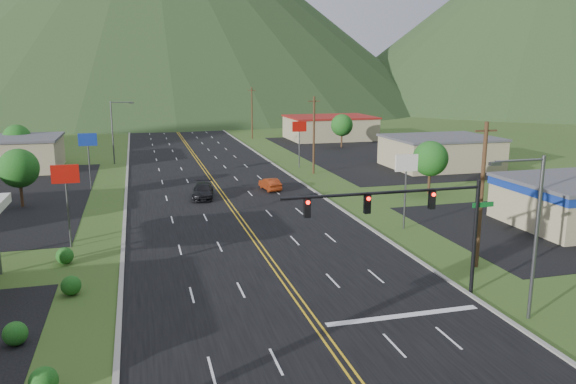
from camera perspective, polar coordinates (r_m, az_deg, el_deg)
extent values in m
cylinder|color=black|center=(35.41, 18.44, -4.42)|extent=(0.24, 0.24, 7.00)
cylinder|color=black|center=(31.76, 9.74, -0.06)|extent=(12.00, 0.18, 0.18)
cube|color=#0C591E|center=(35.13, 19.20, -1.23)|extent=(1.40, 0.06, 0.30)
cube|color=black|center=(33.24, 14.41, -0.78)|extent=(0.35, 0.28, 1.05)
sphere|color=#FF0C05|center=(33.02, 14.59, -0.26)|extent=(0.22, 0.22, 0.22)
cube|color=black|center=(31.49, 8.05, -1.23)|extent=(0.35, 0.28, 1.05)
sphere|color=#FF0C05|center=(31.25, 8.20, -0.68)|extent=(0.22, 0.22, 0.22)
cube|color=black|center=(30.31, 1.95, -1.65)|extent=(0.35, 0.28, 1.05)
sphere|color=#FF0C05|center=(30.06, 2.06, -1.08)|extent=(0.22, 0.22, 0.22)
cylinder|color=#59595E|center=(32.65, 23.88, -4.43)|extent=(0.20, 0.20, 9.00)
cylinder|color=#59595E|center=(30.86, 22.48, 2.97)|extent=(2.88, 0.12, 0.12)
cube|color=#59595E|center=(30.03, 20.28, 2.72)|extent=(0.60, 0.25, 0.18)
cylinder|color=#59595E|center=(84.63, -17.40, 5.76)|extent=(0.20, 0.20, 9.00)
cylinder|color=#59595E|center=(84.25, -16.60, 8.73)|extent=(2.88, 0.12, 0.12)
cube|color=#59595E|center=(84.24, -15.61, 8.72)|extent=(0.60, 0.25, 0.18)
cube|color=tan|center=(80.98, 15.22, 3.84)|extent=(14.00, 11.00, 4.00)
cube|color=#4C4C51|center=(80.71, 15.30, 5.35)|extent=(14.40, 11.40, 0.30)
cube|color=tan|center=(110.95, 4.27, 6.46)|extent=(16.00, 12.00, 4.20)
cube|color=maroon|center=(110.74, 4.29, 7.62)|extent=(16.40, 12.40, 0.30)
cylinder|color=#59595E|center=(45.72, -21.39, -2.24)|extent=(0.16, 0.16, 5.00)
cube|color=#A41009|center=(45.08, -21.70, 1.71)|extent=(2.00, 0.18, 1.40)
cylinder|color=#59595E|center=(67.20, -19.50, 2.33)|extent=(0.16, 0.16, 5.00)
cube|color=navy|center=(66.76, -19.69, 5.04)|extent=(2.00, 0.18, 1.40)
cylinder|color=#59595E|center=(48.58, 11.79, -0.82)|extent=(0.16, 0.16, 5.00)
cube|color=white|center=(47.97, 11.95, 2.91)|extent=(2.00, 0.18, 1.40)
cylinder|color=#59595E|center=(77.97, 1.15, 4.33)|extent=(0.16, 0.16, 5.00)
cube|color=#A41009|center=(77.59, 1.16, 6.67)|extent=(2.00, 0.18, 1.40)
cylinder|color=#382314|center=(61.33, -25.47, -0.01)|extent=(0.30, 0.30, 3.00)
sphere|color=#174C15|center=(60.91, -25.67, 2.19)|extent=(3.84, 3.84, 3.84)
cylinder|color=#382314|center=(88.43, -25.68, 3.41)|extent=(0.30, 0.30, 3.00)
sphere|color=#174C15|center=(88.15, -25.82, 4.95)|extent=(3.84, 3.84, 3.84)
cylinder|color=#382314|center=(63.31, 14.15, 1.17)|extent=(0.30, 0.30, 3.00)
sphere|color=#174C15|center=(62.91, 14.26, 3.32)|extent=(3.84, 3.84, 3.84)
cylinder|color=#382314|center=(99.13, 5.47, 5.40)|extent=(0.30, 0.30, 3.00)
sphere|color=#174C15|center=(98.87, 5.50, 6.78)|extent=(3.84, 3.84, 3.84)
cylinder|color=#382314|center=(39.90, 19.04, -0.40)|extent=(0.28, 0.28, 10.00)
cube|color=#382314|center=(39.22, 19.49, 5.89)|extent=(1.60, 0.12, 0.12)
cylinder|color=#382314|center=(73.05, 2.64, 5.75)|extent=(0.28, 0.28, 10.00)
cube|color=#382314|center=(72.69, 2.68, 9.20)|extent=(1.60, 0.12, 0.12)
cylinder|color=#382314|center=(111.65, -3.68, 8.00)|extent=(0.28, 0.28, 10.00)
cube|color=#382314|center=(111.41, -3.71, 10.26)|extent=(1.60, 0.12, 0.12)
cylinder|color=#382314|center=(150.98, -6.76, 9.05)|extent=(0.28, 0.28, 10.00)
cube|color=#382314|center=(150.80, -6.80, 10.72)|extent=(1.60, 0.12, 0.12)
cone|color=#203D1B|center=(247.35, 25.26, 16.20)|extent=(180.00, 180.00, 70.00)
imported|color=black|center=(59.98, -8.63, 0.08)|extent=(2.91, 5.47, 1.51)
imported|color=#932E10|center=(63.36, -1.84, 0.79)|extent=(1.89, 4.22, 1.34)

